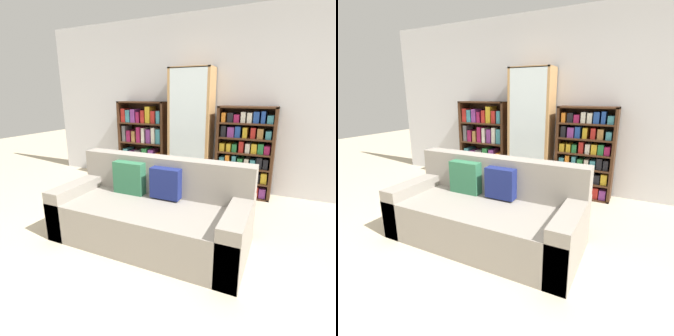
# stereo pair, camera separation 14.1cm
# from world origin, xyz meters

# --- Properties ---
(ground_plane) EXTENTS (16.00, 16.00, 0.00)m
(ground_plane) POSITION_xyz_m (0.00, 0.00, 0.00)
(ground_plane) COLOR beige
(wall_back) EXTENTS (6.11, 0.06, 2.70)m
(wall_back) POSITION_xyz_m (0.00, 2.53, 1.35)
(wall_back) COLOR silver
(wall_back) RESTS_ON ground
(couch) EXTENTS (1.99, 0.89, 0.84)m
(couch) POSITION_xyz_m (0.00, 0.60, 0.29)
(couch) COLOR gray
(couch) RESTS_ON ground
(bookshelf_left) EXTENTS (0.87, 0.32, 1.39)m
(bookshelf_left) POSITION_xyz_m (-1.06, 2.33, 0.67)
(bookshelf_left) COLOR #3D2314
(bookshelf_left) RESTS_ON ground
(display_cabinet) EXTENTS (0.66, 0.36, 1.90)m
(display_cabinet) POSITION_xyz_m (-0.18, 2.31, 0.94)
(display_cabinet) COLOR #AD7F4C
(display_cabinet) RESTS_ON ground
(bookshelf_right) EXTENTS (0.83, 0.32, 1.34)m
(bookshelf_right) POSITION_xyz_m (0.67, 2.33, 0.66)
(bookshelf_right) COLOR #3D2314
(bookshelf_right) RESTS_ON ground
(wine_bottle) EXTENTS (0.08, 0.08, 0.39)m
(wine_bottle) POSITION_xyz_m (0.13, 1.48, 0.16)
(wine_bottle) COLOR #192333
(wine_bottle) RESTS_ON ground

